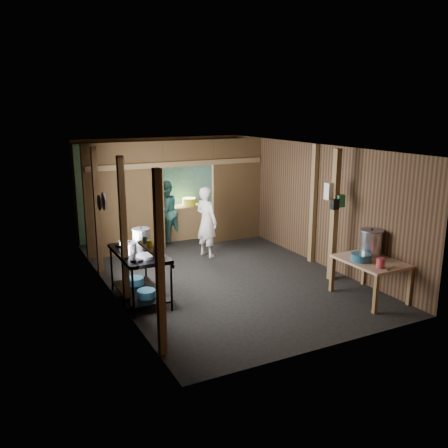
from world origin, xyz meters
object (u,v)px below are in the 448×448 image
stove_pot_large (141,237)px  stock_pot (371,243)px  gas_range (140,276)px  pink_bucket (381,263)px  cook (207,222)px  yellow_tub (189,202)px  prep_table (370,279)px

stove_pot_large → stock_pot: size_ratio=0.66×
gas_range → pink_bucket: size_ratio=9.22×
cook → pink_bucket: bearing=-179.5°
pink_bucket → gas_range: bearing=148.9°
pink_bucket → stock_pot: bearing=59.8°
stove_pot_large → yellow_tub: (2.28, 3.18, -0.10)m
gas_range → prep_table: gas_range is taller
gas_range → pink_bucket: bearing=-31.1°
prep_table → stove_pot_large: 4.20m
pink_bucket → yellow_tub: yellow_tub is taller
yellow_tub → cook: size_ratio=0.21×
prep_table → cook: 3.94m
stock_pot → cook: size_ratio=0.31×
prep_table → cook: (-1.55, 3.60, 0.46)m
stove_pot_large → stock_pot: bearing=-27.1°
prep_table → stock_pot: 0.66m
stove_pot_large → stock_pot: 4.20m
stock_pot → pink_bucket: stock_pot is taller
cook → stove_pot_large: bearing=107.3°
gas_range → yellow_tub: (2.45, 3.56, 0.50)m
prep_table → stove_pot_large: bearing=148.8°
pink_bucket → yellow_tub: bearing=101.0°
prep_table → yellow_tub: bearing=103.3°
stock_pot → prep_table: bearing=-130.6°
pink_bucket → cook: size_ratio=0.10×
prep_table → cook: cook is taller
prep_table → cook: size_ratio=0.74×
stove_pot_large → cook: bearing=36.1°
prep_table → stock_pot: (0.20, 0.23, 0.58)m
prep_table → yellow_tub: size_ratio=3.45×
prep_table → pink_bucket: size_ratio=7.28×
stove_pot_large → pink_bucket: stove_pot_large is taller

